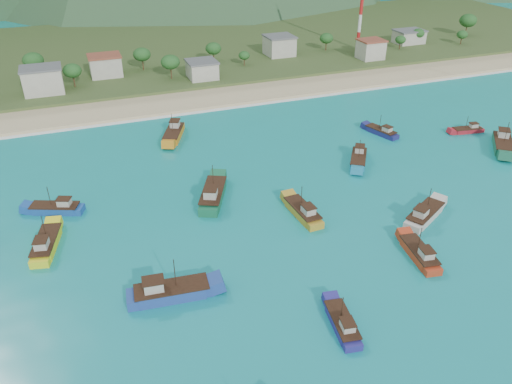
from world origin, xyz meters
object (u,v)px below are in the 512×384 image
object	(u,v)px
boat_5	(424,215)
boat_3	(174,134)
boat_21	(467,130)
boat_23	(381,132)
boat_4	(503,144)
boat_11	(303,212)
boat_19	(358,159)
boat_10	(419,254)
boat_15	(342,324)
boat_7	(46,245)
boat_2	(213,195)
boat_12	(56,209)
boat_27	(170,292)

from	to	relation	value
boat_5	boat_3	bearing A→B (deg)	-175.42
boat_21	boat_23	distance (m)	21.90
boat_4	boat_23	distance (m)	27.75
boat_11	boat_21	size ratio (longest dim) A/B	1.28
boat_3	boat_19	world-z (taller)	boat_3
boat_10	boat_15	size ratio (longest dim) A/B	1.11
boat_4	boat_3	bearing A→B (deg)	14.18
boat_4	boat_7	xyz separation A→B (m)	(-100.31, -3.88, -0.19)
boat_2	boat_5	distance (m)	39.50
boat_11	boat_12	xyz separation A→B (m)	(-42.33, 17.32, -0.06)
boat_10	boat_23	distance (m)	49.85
boat_5	boat_15	world-z (taller)	boat_5
boat_10	boat_15	world-z (taller)	boat_10
boat_7	boat_19	bearing A→B (deg)	21.27
boat_5	boat_2	bearing A→B (deg)	-149.62
boat_11	boat_19	bearing A→B (deg)	33.28
boat_3	boat_21	world-z (taller)	boat_3
boat_4	boat_27	size ratio (longest dim) A/B	0.96
boat_3	boat_11	bearing A→B (deg)	131.59
boat_10	boat_27	xyz separation A→B (m)	(-39.74, 4.99, 0.26)
boat_2	boat_21	bearing A→B (deg)	32.59
boat_19	boat_5	bearing A→B (deg)	122.60
boat_10	boat_19	world-z (taller)	boat_19
boat_7	boat_21	world-z (taller)	boat_7
boat_19	boat_23	bearing A→B (deg)	-105.24
boat_5	boat_21	bearing A→B (deg)	100.75
boat_21	boat_19	bearing A→B (deg)	106.81
boat_21	boat_23	bearing A→B (deg)	81.42
boat_4	boat_27	xyz separation A→B (m)	(-83.61, -22.88, -0.04)
boat_5	boat_7	world-z (taller)	boat_5
boat_2	boat_21	size ratio (longest dim) A/B	1.58
boat_3	boat_23	size ratio (longest dim) A/B	1.30
boat_15	boat_19	distance (m)	50.87
boat_19	boat_23	distance (m)	17.49
boat_4	boat_21	world-z (taller)	boat_4
boat_5	boat_10	distance (m)	12.17
boat_4	boat_27	distance (m)	86.68
boat_27	boat_19	bearing A→B (deg)	126.35
boat_2	boat_27	bearing A→B (deg)	-94.07
boat_4	boat_21	bearing A→B (deg)	-44.56
boat_3	boat_4	distance (m)	78.00
boat_15	boat_23	world-z (taller)	boat_23
boat_11	boat_19	size ratio (longest dim) A/B	1.02
boat_2	boat_19	world-z (taller)	boat_2
boat_23	boat_27	size ratio (longest dim) A/B	0.76
boat_4	boat_15	distance (m)	73.19
boat_11	boat_27	size ratio (longest dim) A/B	0.85
boat_3	boat_27	bearing A→B (deg)	100.10
boat_15	boat_12	bearing A→B (deg)	137.68
boat_11	boat_23	size ratio (longest dim) A/B	1.13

